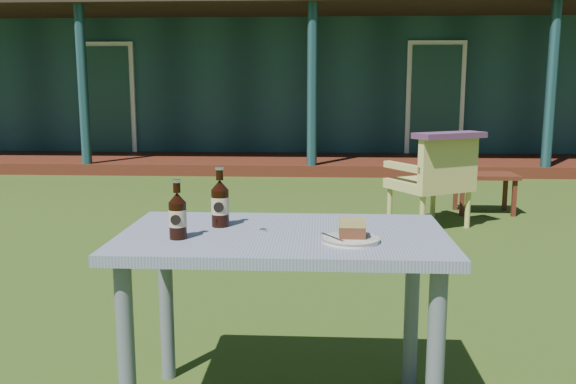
# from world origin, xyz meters

# --- Properties ---
(ground) EXTENTS (80.00, 80.00, 0.00)m
(ground) POSITION_xyz_m (0.00, 0.00, 0.00)
(ground) COLOR #334916
(pavilion) EXTENTS (15.80, 8.30, 3.45)m
(pavilion) POSITION_xyz_m (-0.00, 9.39, 1.61)
(pavilion) COLOR #16363A
(pavilion) RESTS_ON ground
(cafe_table) EXTENTS (1.20, 0.70, 0.72)m
(cafe_table) POSITION_xyz_m (0.00, -1.60, 0.62)
(cafe_table) COLOR slate
(cafe_table) RESTS_ON ground
(plate) EXTENTS (0.20, 0.20, 0.01)m
(plate) POSITION_xyz_m (0.24, -1.72, 0.73)
(plate) COLOR silver
(plate) RESTS_ON cafe_table
(cake_slice) EXTENTS (0.09, 0.09, 0.06)m
(cake_slice) POSITION_xyz_m (0.25, -1.71, 0.77)
(cake_slice) COLOR #4F2A19
(cake_slice) RESTS_ON plate
(fork) EXTENTS (0.08, 0.13, 0.00)m
(fork) POSITION_xyz_m (0.18, -1.73, 0.74)
(fork) COLOR silver
(fork) RESTS_ON plate
(cola_bottle_near) EXTENTS (0.07, 0.07, 0.23)m
(cola_bottle_near) POSITION_xyz_m (-0.25, -1.51, 0.81)
(cola_bottle_near) COLOR black
(cola_bottle_near) RESTS_ON cafe_table
(cola_bottle_far) EXTENTS (0.06, 0.06, 0.21)m
(cola_bottle_far) POSITION_xyz_m (-0.37, -1.71, 0.80)
(cola_bottle_far) COLOR black
(cola_bottle_far) RESTS_ON cafe_table
(bottle_cap) EXTENTS (0.03, 0.03, 0.01)m
(bottle_cap) POSITION_xyz_m (-0.08, -1.58, 0.72)
(bottle_cap) COLOR silver
(bottle_cap) RESTS_ON cafe_table
(armchair_left) EXTENTS (0.81, 0.79, 0.82)m
(armchair_left) POSITION_xyz_m (1.15, 1.66, 0.46)
(armchair_left) COLOR tan
(armchair_left) RESTS_ON ground
(floral_throw) EXTENTS (0.68, 0.52, 0.05)m
(floral_throw) POSITION_xyz_m (1.24, 1.51, 0.84)
(floral_throw) COLOR #542E4E
(floral_throw) RESTS_ON armchair_left
(side_table) EXTENTS (0.60, 0.40, 0.40)m
(side_table) POSITION_xyz_m (1.77, 2.33, 0.34)
(side_table) COLOR #4B1E12
(side_table) RESTS_ON ground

